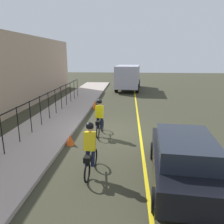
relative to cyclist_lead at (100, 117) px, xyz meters
The scene contains 10 objects.
ground_plane 1.16m from the cyclist_lead, 36.53° to the right, with size 80.00×80.00×0.00m, color #353425.
lane_line_centre 2.30m from the cyclist_lead, 74.08° to the right, with size 36.00×0.12×0.01m, color yellow.
sidewalk 3.14m from the cyclist_lead, 78.98° to the left, with size 40.00×3.20×0.15m, color #AB9B92.
iron_fence 3.74m from the cyclist_lead, 64.91° to the left, with size 16.21×0.04×1.60m.
cyclist_lead is the anchor object (origin of this frame).
cyclist_follow 3.75m from the cyclist_lead, behind, with size 1.71×0.38×1.83m.
patrol_sedan 5.08m from the cyclist_lead, 142.09° to the right, with size 4.53×2.22×1.58m.
box_truck_background 14.89m from the cyclist_lead, ahead, with size 6.86×2.91×2.78m.
traffic_cone_near 1.88m from the cyclist_lead, 139.14° to the left, with size 0.36×0.36×0.48m, color #F15214.
traffic_cone_far 5.54m from the cyclist_lead, 11.26° to the left, with size 0.36×0.36×0.65m, color #EB5913.
Camera 1 is at (-10.83, -0.99, 3.88)m, focal length 35.09 mm.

